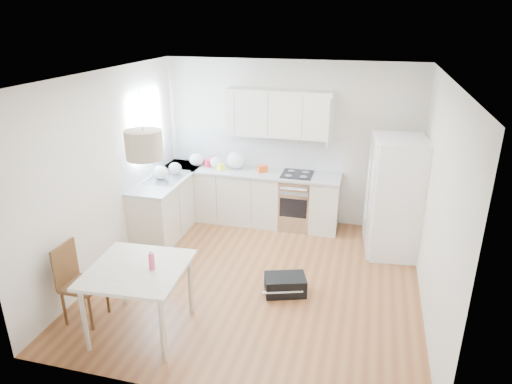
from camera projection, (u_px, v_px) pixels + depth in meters
floor at (258, 280)px, 6.17m from camera, size 4.20×4.20×0.00m
ceiling at (258, 76)px, 5.19m from camera, size 4.20×4.20×0.00m
wall_back at (289, 143)px, 7.57m from camera, size 4.20×0.00×4.20m
wall_left at (108, 173)px, 6.17m from camera, size 0.00×4.20×4.20m
wall_right at (437, 203)px, 5.19m from camera, size 0.00×4.20×4.20m
window_glassblock at (146, 125)px, 7.06m from camera, size 0.02×1.00×1.00m
cabinets_back at (250, 197)px, 7.77m from camera, size 3.00×0.60×0.88m
cabinets_left at (170, 204)px, 7.51m from camera, size 0.60×1.80×0.88m
counter_back at (250, 172)px, 7.61m from camera, size 3.02×0.64×0.04m
counter_left at (168, 177)px, 7.34m from camera, size 0.64×1.82×0.04m
backsplash_back at (254, 149)px, 7.76m from camera, size 3.00×0.01×0.58m
backsplash_left at (150, 158)px, 7.30m from camera, size 0.01×1.80×0.58m
upper_cabinets at (279, 113)px, 7.27m from camera, size 1.70×0.32×0.75m
range_oven at (296, 202)px, 7.59m from camera, size 0.50×0.61×0.88m
sink at (167, 177)px, 7.29m from camera, size 0.50×0.80×0.16m
refrigerator at (396, 197)px, 6.63m from camera, size 0.93×0.96×1.75m
dining_table at (138, 275)px, 4.94m from camera, size 1.08×1.08×0.81m
dining_chair at (83, 284)px, 5.22m from camera, size 0.40×0.40×0.95m
drink_bottle at (151, 260)px, 4.84m from camera, size 0.08×0.08×0.23m
gym_bag at (285, 285)px, 5.84m from camera, size 0.60×0.48×0.24m
pendant_lamp at (144, 145)px, 4.39m from camera, size 0.45×0.45×0.28m
grocery_bag_a at (196, 160)px, 7.80m from camera, size 0.25×0.21×0.22m
grocery_bag_b at (216, 162)px, 7.69m from camera, size 0.22×0.18×0.20m
grocery_bag_c at (236, 160)px, 7.66m from camera, size 0.32×0.27×0.28m
grocery_bag_d at (175, 168)px, 7.42m from camera, size 0.21×0.18×0.19m
grocery_bag_e at (161, 172)px, 7.17m from camera, size 0.25×0.21×0.22m
snack_orange at (262, 169)px, 7.51m from camera, size 0.19×0.17×0.11m
snack_yellow at (220, 166)px, 7.64m from camera, size 0.17×0.16×0.10m
snack_red at (210, 163)px, 7.80m from camera, size 0.20×0.20×0.12m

